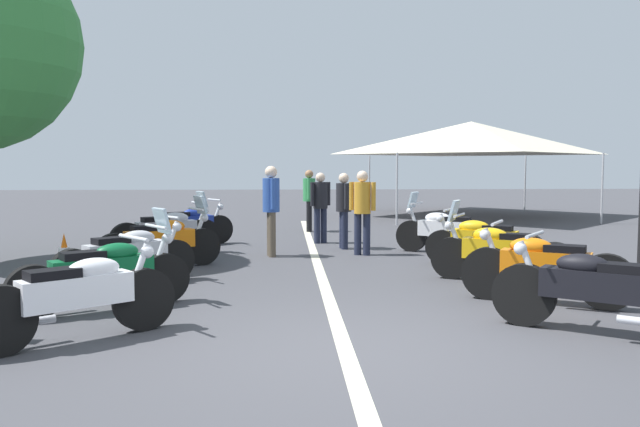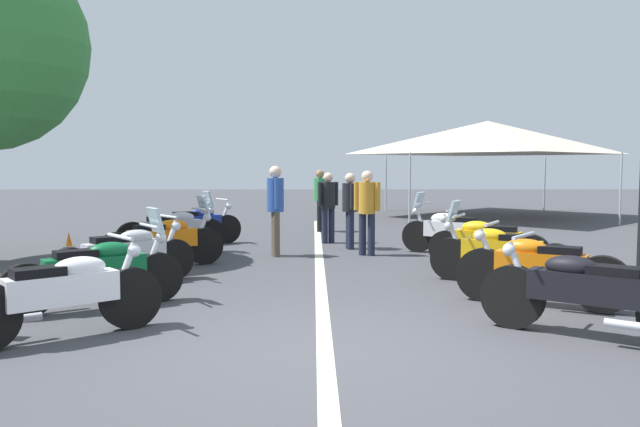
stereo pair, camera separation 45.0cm
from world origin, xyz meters
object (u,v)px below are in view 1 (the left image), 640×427
at_px(motorcycle_left_row_3, 162,241).
at_px(motorcycle_right_row_2, 500,251).
at_px(traffic_cone_0, 64,252).
at_px(bystander_3, 362,206).
at_px(motorcycle_left_row_5, 188,225).
at_px(motorcycle_right_row_3, 483,241).
at_px(event_tent, 471,138).
at_px(bystander_2, 344,205).
at_px(bystander_0, 309,196).
at_px(motorcycle_left_row_0, 78,296).
at_px(motorcycle_left_row_1, 105,272).
at_px(motorcycle_left_row_4, 168,231).
at_px(motorcycle_right_row_0, 599,290).
at_px(motorcycle_right_row_1, 544,267).
at_px(bystander_4, 271,203).
at_px(motorcycle_right_row_4, 445,230).
at_px(bystander_1, 320,202).
at_px(motorcycle_left_row_2, 128,255).

height_order(motorcycle_left_row_3, motorcycle_right_row_2, motorcycle_left_row_3).
xyz_separation_m(motorcycle_left_row_3, traffic_cone_0, (-0.04, 1.59, -0.18)).
bearing_deg(bystander_3, motorcycle_left_row_5, 89.60).
xyz_separation_m(motorcycle_right_row_3, event_tent, (10.73, -2.90, 2.20)).
distance_m(motorcycle_left_row_3, bystander_2, 4.10).
xyz_separation_m(bystander_0, bystander_2, (-3.51, -0.59, -0.02)).
distance_m(motorcycle_right_row_3, traffic_cone_0, 7.04).
relative_size(bystander_2, event_tent, 0.23).
bearing_deg(motorcycle_left_row_0, motorcycle_left_row_3, 51.83).
height_order(motorcycle_left_row_1, bystander_0, bystander_0).
bearing_deg(motorcycle_right_row_2, motorcycle_left_row_4, -1.67).
height_order(motorcycle_left_row_0, motorcycle_left_row_5, motorcycle_left_row_0).
xyz_separation_m(motorcycle_right_row_0, traffic_cone_0, (4.50, 6.85, -0.18)).
bearing_deg(event_tent, motorcycle_right_row_1, 167.42).
xyz_separation_m(motorcycle_right_row_1, bystander_4, (4.42, 3.48, 0.54)).
xyz_separation_m(motorcycle_right_row_4, bystander_4, (-0.20, 3.39, 0.55)).
xyz_separation_m(motorcycle_right_row_3, bystander_3, (1.54, 1.89, 0.51)).
bearing_deg(motorcycle_right_row_4, bystander_1, -6.52).
distance_m(traffic_cone_0, bystander_0, 7.37).
bearing_deg(motorcycle_left_row_2, bystander_3, -0.21).
height_order(motorcycle_right_row_1, bystander_3, bystander_3).
bearing_deg(motorcycle_left_row_3, bystander_1, 19.58).
bearing_deg(motorcycle_right_row_2, motorcycle_left_row_3, 11.88).
relative_size(motorcycle_right_row_3, bystander_0, 1.15).
bearing_deg(bystander_4, bystander_3, 172.30).
relative_size(motorcycle_right_row_3, bystander_2, 1.18).
relative_size(motorcycle_left_row_5, traffic_cone_0, 3.06).
distance_m(motorcycle_left_row_4, bystander_0, 5.22).
relative_size(motorcycle_left_row_0, traffic_cone_0, 2.77).
height_order(bystander_0, bystander_2, bystander_0).
distance_m(motorcycle_right_row_0, bystander_3, 6.23).
distance_m(bystander_3, bystander_4, 1.75).
relative_size(traffic_cone_0, bystander_3, 0.38).
relative_size(bystander_0, bystander_3, 0.99).
xyz_separation_m(motorcycle_left_row_0, bystander_4, (5.85, -1.76, 0.55)).
bearing_deg(bystander_2, motorcycle_right_row_1, 102.08).
distance_m(motorcycle_left_row_1, traffic_cone_0, 3.46).
bearing_deg(bystander_2, motorcycle_right_row_4, 148.02).
xyz_separation_m(motorcycle_left_row_2, motorcycle_right_row_0, (-2.92, -5.43, 0.02)).
bearing_deg(motorcycle_right_row_0, event_tent, -65.15).
height_order(motorcycle_left_row_3, motorcycle_right_row_1, motorcycle_left_row_3).
bearing_deg(motorcycle_left_row_4, motorcycle_left_row_3, -112.96).
xyz_separation_m(motorcycle_right_row_0, motorcycle_right_row_1, (1.47, -0.04, -0.00)).
xyz_separation_m(motorcycle_right_row_2, traffic_cone_0, (1.51, 6.83, -0.18)).
height_order(bystander_4, event_tent, event_tent).
height_order(motorcycle_left_row_4, traffic_cone_0, motorcycle_left_row_4).
bearing_deg(motorcycle_left_row_5, bystander_1, -23.94).
bearing_deg(motorcycle_right_row_4, motorcycle_right_row_0, 122.31).
bearing_deg(motorcycle_left_row_1, event_tent, 24.90).
bearing_deg(motorcycle_left_row_5, event_tent, 10.97).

